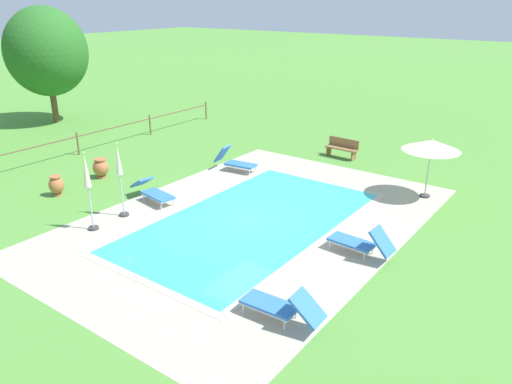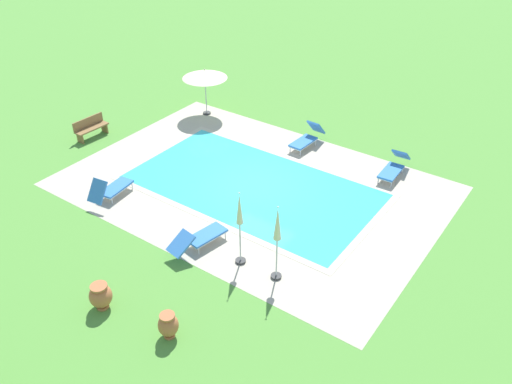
# 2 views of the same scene
# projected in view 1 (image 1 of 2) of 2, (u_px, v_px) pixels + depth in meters

# --- Properties ---
(ground_plane) EXTENTS (160.00, 160.00, 0.00)m
(ground_plane) POSITION_uv_depth(u_px,v_px,m) (252.00, 221.00, 16.22)
(ground_plane) COLOR #518E38
(pool_deck_paving) EXTENTS (13.42, 9.27, 0.01)m
(pool_deck_paving) POSITION_uv_depth(u_px,v_px,m) (252.00, 220.00, 16.22)
(pool_deck_paving) COLOR #B2A893
(pool_deck_paving) RESTS_ON ground
(swimming_pool_water) EXTENTS (9.03, 4.87, 0.01)m
(swimming_pool_water) POSITION_uv_depth(u_px,v_px,m) (252.00, 220.00, 16.22)
(swimming_pool_water) COLOR #38C6D1
(swimming_pool_water) RESTS_ON ground
(pool_coping_rim) EXTENTS (9.51, 5.35, 0.01)m
(pool_coping_rim) POSITION_uv_depth(u_px,v_px,m) (252.00, 220.00, 16.22)
(pool_coping_rim) COLOR #C0B59F
(pool_coping_rim) RESTS_ON ground
(sun_lounger_north_near_steps) EXTENTS (0.94, 2.11, 0.78)m
(sun_lounger_north_near_steps) POSITION_uv_depth(u_px,v_px,m) (153.00, 191.00, 17.66)
(sun_lounger_north_near_steps) COLOR #3370BC
(sun_lounger_north_near_steps) RESTS_ON ground
(sun_lounger_north_mid) EXTENTS (0.71, 1.92, 0.96)m
(sun_lounger_north_mid) POSITION_uv_depth(u_px,v_px,m) (360.00, 242.00, 13.95)
(sun_lounger_north_mid) COLOR #3370BC
(sun_lounger_north_mid) RESTS_ON ground
(sun_lounger_north_far) EXTENTS (0.83, 1.88, 1.02)m
(sun_lounger_north_far) POSITION_uv_depth(u_px,v_px,m) (235.00, 162.00, 20.75)
(sun_lounger_north_far) COLOR #3370BC
(sun_lounger_north_far) RESTS_ON ground
(sun_lounger_north_end) EXTENTS (0.68, 1.99, 0.88)m
(sun_lounger_north_end) POSITION_uv_depth(u_px,v_px,m) (280.00, 306.00, 11.10)
(sun_lounger_north_end) COLOR #3370BC
(sun_lounger_north_end) RESTS_ON ground
(patio_umbrella_open_foreground) EXTENTS (2.03, 2.03, 2.19)m
(patio_umbrella_open_foreground) POSITION_uv_depth(u_px,v_px,m) (431.00, 146.00, 17.45)
(patio_umbrella_open_foreground) COLOR #383838
(patio_umbrella_open_foreground) RESTS_ON ground
(patio_umbrella_closed_row_west) EXTENTS (0.32, 0.32, 2.53)m
(patio_umbrella_closed_row_west) POSITION_uv_depth(u_px,v_px,m) (87.00, 179.00, 15.01)
(patio_umbrella_closed_row_west) COLOR #383838
(patio_umbrella_closed_row_west) RESTS_ON ground
(patio_umbrella_closed_row_mid_west) EXTENTS (0.32, 0.32, 2.53)m
(patio_umbrella_closed_row_mid_west) POSITION_uv_depth(u_px,v_px,m) (119.00, 170.00, 16.01)
(patio_umbrella_closed_row_mid_west) COLOR #383838
(patio_umbrella_closed_row_mid_west) RESTS_ON ground
(wooden_bench_lawn_side) EXTENTS (0.52, 1.52, 0.87)m
(wooden_bench_lawn_side) POSITION_uv_depth(u_px,v_px,m) (342.00, 147.00, 22.46)
(wooden_bench_lawn_side) COLOR olive
(wooden_bench_lawn_side) RESTS_ON ground
(terracotta_urn_near_fence) EXTENTS (0.62, 0.62, 0.79)m
(terracotta_urn_near_fence) POSITION_uv_depth(u_px,v_px,m) (101.00, 168.00, 19.94)
(terracotta_urn_near_fence) COLOR #B7663D
(terracotta_urn_near_fence) RESTS_ON ground
(terracotta_urn_by_tree) EXTENTS (0.53, 0.53, 0.76)m
(terracotta_urn_by_tree) POSITION_uv_depth(u_px,v_px,m) (56.00, 185.00, 18.13)
(terracotta_urn_by_tree) COLOR #B7663D
(terracotta_urn_by_tree) RESTS_ON ground
(perimeter_fence) EXTENTS (22.24, 0.08, 1.05)m
(perimeter_fence) POSITION_uv_depth(u_px,v_px,m) (32.00, 151.00, 21.11)
(perimeter_fence) COLOR brown
(perimeter_fence) RESTS_ON ground
(tree_far_west) EXTENTS (4.48, 4.48, 6.41)m
(tree_far_west) POSITION_uv_depth(u_px,v_px,m) (46.00, 52.00, 27.53)
(tree_far_west) COLOR brown
(tree_far_west) RESTS_ON ground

